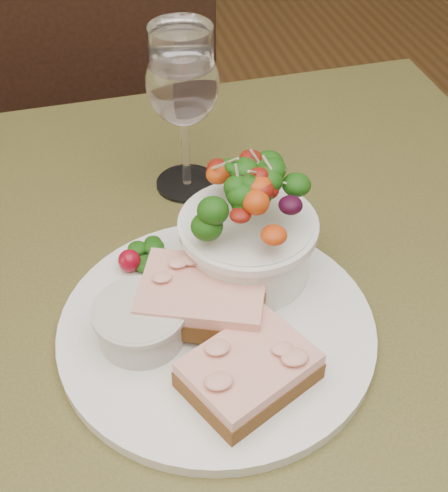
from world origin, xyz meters
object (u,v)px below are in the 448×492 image
object	(u,v)px
ramekin	(141,321)
salad_bowl	(248,223)
dinner_plate	(217,329)
sandwich_front	(249,371)
wine_glass	(183,88)
chair_far	(107,216)
sandwich_back	(203,296)
cafe_table	(214,370)

from	to	relation	value
ramekin	salad_bowl	distance (m)	0.13
dinner_plate	salad_bowl	world-z (taller)	salad_bowl
sandwich_front	wine_glass	world-z (taller)	wine_glass
chair_far	dinner_plate	size ratio (longest dim) A/B	3.18
dinner_plate	wine_glass	bearing A→B (deg)	84.13
dinner_plate	sandwich_front	distance (m)	0.07
chair_far	sandwich_front	size ratio (longest dim) A/B	7.30
dinner_plate	sandwich_back	world-z (taller)	sandwich_back
chair_far	sandwich_back	world-z (taller)	chair_far
cafe_table	sandwich_back	bearing A→B (deg)	-122.65
sandwich_back	wine_glass	xyz separation A→B (m)	(0.03, 0.21, 0.09)
chair_far	ramekin	size ratio (longest dim) A/B	11.95
salad_bowl	sandwich_back	bearing A→B (deg)	-139.79
cafe_table	wine_glass	distance (m)	0.29
salad_bowl	chair_far	bearing A→B (deg)	97.87
sandwich_front	ramekin	world-z (taller)	ramekin
chair_far	sandwich_front	world-z (taller)	chair_far
sandwich_front	salad_bowl	world-z (taller)	salad_bowl
sandwich_back	ramekin	size ratio (longest dim) A/B	1.76
wine_glass	sandwich_back	bearing A→B (deg)	-98.55
cafe_table	sandwich_back	world-z (taller)	sandwich_back
sandwich_front	cafe_table	bearing A→B (deg)	67.21
dinner_plate	sandwich_back	distance (m)	0.03
wine_glass	sandwich_front	bearing A→B (deg)	-92.55
chair_far	sandwich_front	distance (m)	0.95
chair_far	sandwich_front	bearing A→B (deg)	100.54
cafe_table	chair_far	world-z (taller)	chair_far
sandwich_front	sandwich_back	xyz separation A→B (m)	(-0.02, 0.08, 0.01)
cafe_table	sandwich_back	distance (m)	0.14
sandwich_front	wine_glass	xyz separation A→B (m)	(0.01, 0.29, 0.10)
sandwich_back	salad_bowl	distance (m)	0.08
cafe_table	salad_bowl	world-z (taller)	salad_bowl
sandwich_front	salad_bowl	distance (m)	0.14
chair_far	dinner_plate	bearing A→B (deg)	100.14
ramekin	salad_bowl	bearing A→B (deg)	27.02
dinner_plate	ramekin	distance (m)	0.07
ramekin	sandwich_front	bearing A→B (deg)	-42.67
dinner_plate	ramekin	size ratio (longest dim) A/B	3.75
chair_far	sandwich_back	size ratio (longest dim) A/B	6.77
sandwich_front	sandwich_back	distance (m)	0.08
ramekin	dinner_plate	bearing A→B (deg)	-3.41
cafe_table	sandwich_back	size ratio (longest dim) A/B	6.02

